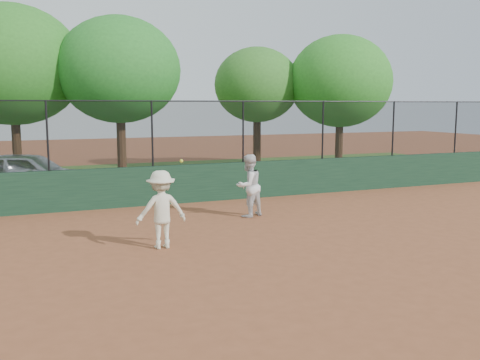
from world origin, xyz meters
name	(u,v)px	position (x,y,z in m)	size (l,w,h in m)	color
ground	(245,252)	(0.00, 0.00, 0.00)	(80.00, 80.00, 0.00)	brown
back_wall	(169,185)	(0.00, 6.00, 0.60)	(26.00, 0.20, 1.20)	#1B3C26
grass_strip	(131,179)	(0.00, 12.00, 0.00)	(36.00, 12.00, 0.01)	#2B4F18
parked_car	(28,175)	(-4.02, 8.93, 0.77)	(1.81, 4.51, 1.54)	silver
player_second	(249,186)	(1.51, 3.29, 0.86)	(0.84, 0.65, 1.72)	silver
player_main	(161,209)	(-1.53, 1.02, 0.84)	(1.09, 0.65, 1.94)	beige
fence_assembly	(167,132)	(-0.03, 6.00, 2.24)	(26.00, 0.06, 2.00)	black
tree_1	(12,65)	(-4.31, 12.72, 4.58)	(5.37, 4.88, 6.90)	#3D2615
tree_2	(119,70)	(-0.47, 11.35, 4.40)	(4.80, 4.36, 6.49)	#4A2D1A
tree_3	(257,85)	(6.05, 12.69, 3.96)	(3.98, 3.62, 5.69)	#3A2213
tree_4	(341,82)	(9.48, 11.05, 4.11)	(4.84, 4.40, 6.21)	#442A18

